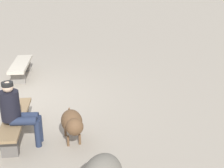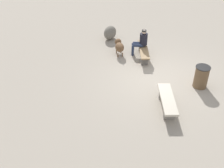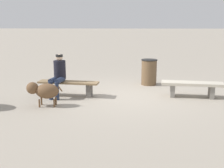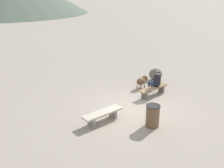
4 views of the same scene
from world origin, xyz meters
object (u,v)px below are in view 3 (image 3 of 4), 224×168
Objects in this scene: bench_right at (69,86)px; dog at (44,90)px; seated_person at (58,73)px; bench_left at (192,86)px; trash_bin at (149,72)px.

bench_right is 1.11m from dog.
seated_person is at bearing 21.56° from bench_right.
bench_left is 1.94m from trash_bin.
seated_person reaches higher than bench_left.
trash_bin is at bearing -139.31° from dog.
trash_bin is (-2.69, -1.74, -0.25)m from seated_person.
bench_right is at bearing 34.53° from trash_bin.
bench_left is at bearing -172.29° from bench_right.
seated_person is 1.39× the size of trash_bin.
bench_left is 0.98× the size of bench_right.
seated_person is (3.78, 0.14, 0.37)m from bench_left.
dog is at bearing 21.99° from bench_left.
seated_person reaches higher than bench_right.
dog is at bearing 43.34° from trash_bin.
trash_bin is (-2.85, -2.69, 0.03)m from dog.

